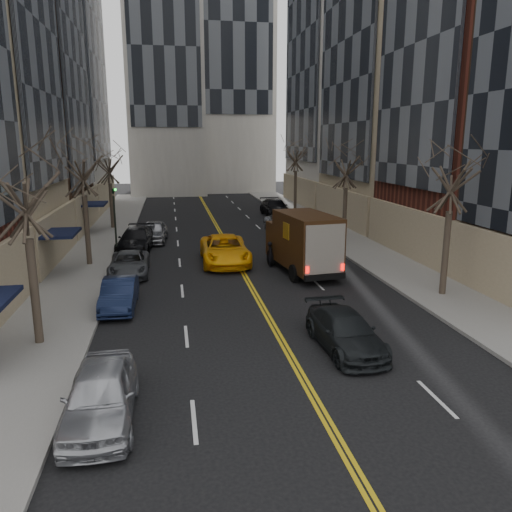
{
  "coord_description": "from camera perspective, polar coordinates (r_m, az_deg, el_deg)",
  "views": [
    {
      "loc": [
        -3.89,
        -10.08,
        7.3
      ],
      "look_at": [
        -0.17,
        11.62,
        2.2
      ],
      "focal_mm": 35.0,
      "sensor_mm": 36.0,
      "label": 1
    }
  ],
  "objects": [
    {
      "name": "tree_lf_near",
      "position": [
        18.77,
        -25.17,
        8.58
      ],
      "size": [
        3.2,
        3.2,
        8.41
      ],
      "color": "#382D23",
      "rests_on": "sidewalk_left"
    },
    {
      "name": "taxi",
      "position": [
        30.31,
        -3.59,
        0.7
      ],
      "size": [
        2.87,
        6.07,
        1.67
      ],
      "primitive_type": "imported",
      "rotation": [
        0.0,
        0.0,
        -0.02
      ],
      "color": "#FFAF0A",
      "rests_on": "ground"
    },
    {
      "name": "parked_lf_a",
      "position": [
        14.26,
        -17.34,
        -14.89
      ],
      "size": [
        1.84,
        4.49,
        1.52
      ],
      "primitive_type": "imported",
      "rotation": [
        0.0,
        0.0,
        0.01
      ],
      "color": "#B6B8BE",
      "rests_on": "ground"
    },
    {
      "name": "parked_lf_e",
      "position": [
        37.53,
        -11.6,
        2.76
      ],
      "size": [
        2.12,
        4.63,
        1.54
      ],
      "primitive_type": "imported",
      "rotation": [
        0.0,
        0.0,
        -0.07
      ],
      "color": "#95979C",
      "rests_on": "ground"
    },
    {
      "name": "parked_lf_b",
      "position": [
        22.95,
        -15.36,
        -4.23
      ],
      "size": [
        1.48,
        4.09,
        1.34
      ],
      "primitive_type": "imported",
      "rotation": [
        0.0,
        0.0,
        -0.01
      ],
      "color": "#111A36",
      "rests_on": "ground"
    },
    {
      "name": "ground",
      "position": [
        13.04,
        10.09,
        -21.23
      ],
      "size": [
        160.0,
        160.0,
        0.0
      ],
      "primitive_type": "plane",
      "color": "black",
      "rests_on": "ground"
    },
    {
      "name": "traffic_signal",
      "position": [
        32.58,
        -15.85,
        4.64
      ],
      "size": [
        0.29,
        0.26,
        4.7
      ],
      "color": "black",
      "rests_on": "sidewalk_left"
    },
    {
      "name": "ups_truck",
      "position": [
        28.05,
        5.36,
        1.52
      ],
      "size": [
        3.16,
        6.49,
        3.42
      ],
      "rotation": [
        0.0,
        0.0,
        0.13
      ],
      "color": "black",
      "rests_on": "ground"
    },
    {
      "name": "parked_lf_d",
      "position": [
        34.65,
        -13.54,
        1.82
      ],
      "size": [
        2.71,
        5.51,
        1.54
      ],
      "primitive_type": "imported",
      "rotation": [
        0.0,
        0.0,
        -0.1
      ],
      "color": "black",
      "rests_on": "ground"
    },
    {
      "name": "pedestrian",
      "position": [
        29.45,
        1.66,
        0.2
      ],
      "size": [
        0.4,
        0.58,
        1.51
      ],
      "primitive_type": "imported",
      "rotation": [
        0.0,
        0.0,
        1.49
      ],
      "color": "black",
      "rests_on": "ground"
    },
    {
      "name": "parked_lf_c",
      "position": [
        28.54,
        -14.29,
        -0.87
      ],
      "size": [
        2.19,
        4.63,
        1.28
      ],
      "primitive_type": "imported",
      "rotation": [
        0.0,
        0.0,
        0.01
      ],
      "color": "#44464B",
      "rests_on": "ground"
    },
    {
      "name": "parked_rt_a",
      "position": [
        39.15,
        3.7,
        3.36
      ],
      "size": [
        2.03,
        4.58,
        1.46
      ],
      "primitive_type": "imported",
      "rotation": [
        0.0,
        0.0,
        0.11
      ],
      "color": "#46494D",
      "rests_on": "ground"
    },
    {
      "name": "tree_rt_near",
      "position": [
        24.62,
        21.67,
        10.17
      ],
      "size": [
        3.2,
        3.2,
        8.71
      ],
      "color": "#382D23",
      "rests_on": "sidewalk_right"
    },
    {
      "name": "tree_rt_far",
      "position": [
        51.67,
        4.6,
        12.38
      ],
      "size": [
        3.2,
        3.2,
        9.11
      ],
      "color": "#382D23",
      "rests_on": "sidewalk_right"
    },
    {
      "name": "observer_sedan",
      "position": [
        18.25,
        10.15,
        -8.5
      ],
      "size": [
        2.1,
        4.67,
        1.33
      ],
      "rotation": [
        0.0,
        0.0,
        0.05
      ],
      "color": "black",
      "rests_on": "ground"
    },
    {
      "name": "streetwall_right",
      "position": [
        47.53,
        16.94,
        21.95
      ],
      "size": [
        12.26,
        49.0,
        34.0
      ],
      "color": "#4C301E",
      "rests_on": "ground"
    },
    {
      "name": "parked_rt_b",
      "position": [
        40.79,
        3.15,
        3.72
      ],
      "size": [
        2.61,
        5.17,
        1.4
      ],
      "primitive_type": "imported",
      "rotation": [
        0.0,
        0.0,
        0.06
      ],
      "color": "#B2B3BA",
      "rests_on": "ground"
    },
    {
      "name": "parked_rt_c",
      "position": [
        49.78,
        2.19,
        5.54
      ],
      "size": [
        2.43,
        5.64,
        1.62
      ],
      "primitive_type": "imported",
      "rotation": [
        0.0,
        0.0,
        0.03
      ],
      "color": "black",
      "rests_on": "ground"
    },
    {
      "name": "tree_lf_far",
      "position": [
        43.38,
        -16.52,
        10.83
      ],
      "size": [
        3.2,
        3.2,
        8.12
      ],
      "color": "#382D23",
      "rests_on": "sidewalk_left"
    },
    {
      "name": "tree_lf_mid",
      "position": [
        30.49,
        -19.36,
        11.0
      ],
      "size": [
        3.2,
        3.2,
        8.91
      ],
      "color": "#382D23",
      "rests_on": "sidewalk_left"
    },
    {
      "name": "sidewalk_right",
      "position": [
        39.92,
        9.3,
        2.44
      ],
      "size": [
        4.0,
        66.0,
        0.15
      ],
      "primitive_type": "cube",
      "color": "slate",
      "rests_on": "ground"
    },
    {
      "name": "sidewalk_left",
      "position": [
        38.13,
        -17.24,
        1.53
      ],
      "size": [
        4.0,
        66.0,
        0.15
      ],
      "primitive_type": "cube",
      "color": "slate",
      "rests_on": "ground"
    },
    {
      "name": "tree_rt_mid",
      "position": [
        37.32,
        10.36,
        11.1
      ],
      "size": [
        3.2,
        3.2,
        8.32
      ],
      "color": "#382D23",
      "rests_on": "sidewalk_right"
    }
  ]
}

